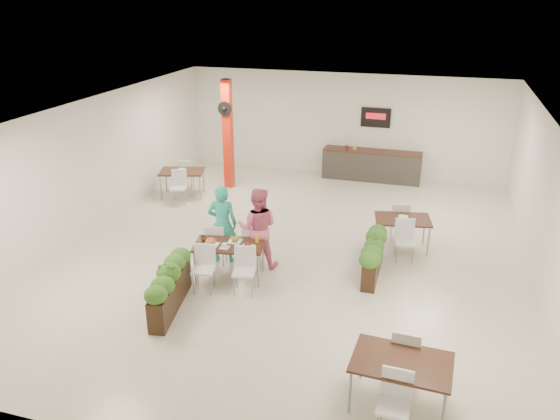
% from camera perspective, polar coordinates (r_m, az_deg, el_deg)
% --- Properties ---
extents(ground, '(12.00, 12.00, 0.00)m').
position_cam_1_polar(ground, '(12.37, 1.27, -4.49)').
color(ground, beige).
rests_on(ground, ground).
extents(room_shell, '(10.10, 12.10, 3.22)m').
position_cam_1_polar(room_shell, '(11.61, 1.35, 4.41)').
color(room_shell, white).
rests_on(room_shell, ground).
extents(red_column, '(0.40, 0.41, 3.20)m').
position_cam_1_polar(red_column, '(16.10, -5.48, 7.98)').
color(red_column, red).
rests_on(red_column, ground).
extents(service_counter, '(3.00, 0.64, 2.20)m').
position_cam_1_polar(service_counter, '(17.20, 9.54, 4.71)').
color(service_counter, '#302E2B').
rests_on(service_counter, ground).
extents(main_table, '(1.52, 1.82, 0.92)m').
position_cam_1_polar(main_table, '(11.14, -5.39, -4.09)').
color(main_table, black).
rests_on(main_table, ground).
extents(diner_man, '(0.70, 0.53, 1.74)m').
position_cam_1_polar(diner_man, '(11.73, -6.03, -1.47)').
color(diner_man, teal).
rests_on(diner_man, ground).
extents(diner_woman, '(0.97, 0.81, 1.76)m').
position_cam_1_polar(diner_woman, '(11.46, -2.33, -1.88)').
color(diner_woman, '#E36585').
rests_on(diner_woman, ground).
extents(planter_left, '(0.67, 1.88, 0.99)m').
position_cam_1_polar(planter_left, '(10.30, -11.45, -7.58)').
color(planter_left, black).
rests_on(planter_left, ground).
extents(planter_right, '(0.42, 1.77, 0.92)m').
position_cam_1_polar(planter_right, '(11.45, 9.76, -4.42)').
color(planter_right, black).
rests_on(planter_right, ground).
extents(side_table_a, '(1.40, 1.67, 0.92)m').
position_cam_1_polar(side_table_a, '(15.80, -10.20, 3.64)').
color(side_table_a, black).
rests_on(side_table_a, ground).
extents(side_table_b, '(1.35, 1.67, 0.92)m').
position_cam_1_polar(side_table_b, '(12.60, 12.68, -1.36)').
color(side_table_b, black).
rests_on(side_table_b, ground).
extents(side_table_c, '(1.42, 1.64, 0.92)m').
position_cam_1_polar(side_table_c, '(8.07, 12.57, -15.79)').
color(side_table_c, black).
rests_on(side_table_c, ground).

